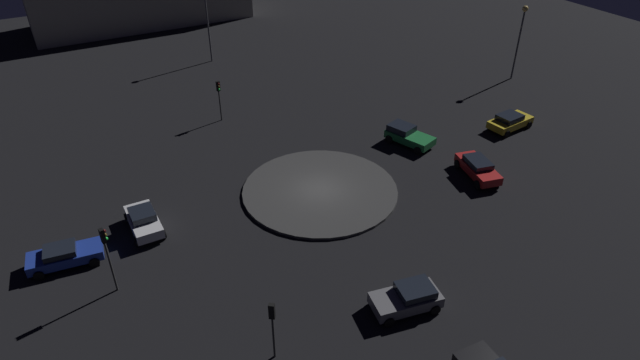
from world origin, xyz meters
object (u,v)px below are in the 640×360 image
(car_yellow, at_px, (510,121))
(traffic_light_east, at_px, (219,93))
(car_white, at_px, (144,220))
(traffic_light_northwest, at_px, (273,320))
(car_green, at_px, (408,135))
(car_grey, at_px, (408,298))
(car_blue, at_px, (64,255))
(streetlamp_south, at_px, (521,28))
(traffic_light_north, at_px, (106,248))
(streetlamp_east, at_px, (207,14))
(car_red, at_px, (478,168))

(car_yellow, distance_m, traffic_light_east, 26.07)
(car_white, height_order, traffic_light_northwest, traffic_light_northwest)
(car_white, relative_size, car_yellow, 0.89)
(car_green, bearing_deg, car_white, -105.93)
(traffic_light_northwest, bearing_deg, traffic_light_east, 23.03)
(car_yellow, bearing_deg, car_grey, -154.09)
(car_white, xyz_separation_m, car_blue, (-1.06, 5.07, -0.10))
(traffic_light_northwest, relative_size, streetlamp_south, 0.48)
(car_yellow, bearing_deg, traffic_light_north, -179.87)
(car_white, height_order, traffic_light_east, traffic_light_east)
(car_grey, bearing_deg, streetlamp_east, -84.24)
(traffic_light_north, bearing_deg, traffic_light_east, 42.09)
(car_white, relative_size, streetlamp_south, 0.50)
(car_blue, bearing_deg, traffic_light_northwest, -49.72)
(car_green, bearing_deg, car_blue, -104.25)
(traffic_light_northwest, bearing_deg, car_blue, 71.26)
(traffic_light_northwest, relative_size, traffic_light_north, 0.83)
(traffic_light_north, distance_m, streetlamp_east, 37.01)
(car_red, xyz_separation_m, car_blue, (4.64, 29.12, -0.07))
(car_green, distance_m, traffic_light_north, 26.08)
(car_yellow, distance_m, traffic_light_northwest, 31.47)
(car_red, height_order, car_green, car_green)
(car_grey, height_order, streetlamp_east, streetlamp_east)
(traffic_light_northwest, bearing_deg, car_green, -14.93)
(car_yellow, distance_m, traffic_light_north, 35.14)
(car_white, distance_m, car_blue, 5.19)
(streetlamp_east, bearing_deg, traffic_light_northwest, 164.77)
(car_green, distance_m, streetlamp_east, 28.25)
(car_grey, relative_size, streetlamp_east, 0.51)
(car_red, bearing_deg, streetlamp_south, 140.41)
(traffic_light_northwest, xyz_separation_m, streetlamp_south, (20.86, -37.68, 2.76))
(car_green, distance_m, car_blue, 27.64)
(car_green, bearing_deg, streetlamp_east, 177.94)
(traffic_light_east, distance_m, streetlamp_south, 31.35)
(car_blue, relative_size, streetlamp_south, 0.59)
(car_yellow, xyz_separation_m, traffic_light_east, (14.05, 21.88, 1.97))
(streetlamp_south, bearing_deg, car_grey, 125.71)
(car_white, height_order, car_green, car_white)
(car_white, bearing_deg, car_green, -87.46)
(car_grey, distance_m, traffic_light_northwest, 8.13)
(car_blue, height_order, traffic_light_northwest, traffic_light_northwest)
(car_grey, relative_size, car_green, 0.93)
(car_white, xyz_separation_m, streetlamp_east, (27.80, -14.49, 4.61))
(streetlamp_east, relative_size, streetlamp_south, 1.04)
(car_white, xyz_separation_m, car_green, (1.10, -22.48, -0.01))
(car_yellow, xyz_separation_m, traffic_light_northwest, (-12.46, 28.83, 1.91))
(car_grey, bearing_deg, traffic_light_northwest, 6.28)
(traffic_light_east, xyz_separation_m, traffic_light_north, (-17.77, 12.98, 0.45))
(car_blue, bearing_deg, car_yellow, 6.66)
(car_red, bearing_deg, car_white, -90.48)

